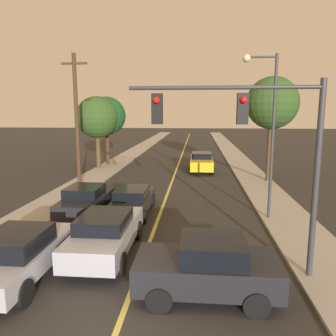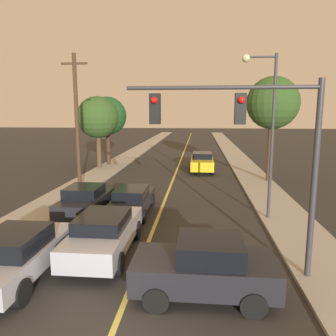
% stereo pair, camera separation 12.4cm
% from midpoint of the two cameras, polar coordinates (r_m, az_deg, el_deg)
% --- Properties ---
extents(road_surface, '(9.93, 80.00, 0.01)m').
position_cam_midpoint_polar(road_surface, '(42.98, 2.90, 2.86)').
color(road_surface, '#2D2B28').
rests_on(road_surface, ground).
extents(sidewalk_left, '(2.50, 80.00, 0.12)m').
position_cam_midpoint_polar(sidewalk_left, '(43.69, -5.29, 3.01)').
color(sidewalk_left, '#9E998E').
rests_on(sidewalk_left, ground).
extents(sidewalk_right, '(2.50, 80.00, 0.12)m').
position_cam_midpoint_polar(sidewalk_right, '(43.14, 11.18, 2.78)').
color(sidewalk_right, '#9E998E').
rests_on(sidewalk_right, ground).
extents(car_near_lane_front, '(1.98, 4.84, 1.57)m').
position_cam_midpoint_polar(car_near_lane_front, '(12.23, -10.69, -10.98)').
color(car_near_lane_front, '#A5A8B2').
rests_on(car_near_lane_front, ground).
extents(car_near_lane_second, '(1.85, 4.67, 1.37)m').
position_cam_midpoint_polar(car_near_lane_second, '(16.77, -6.07, -5.56)').
color(car_near_lane_second, black).
rests_on(car_near_lane_second, ground).
extents(car_outer_lane_front, '(2.00, 4.67, 1.57)m').
position_cam_midpoint_polar(car_outer_lane_front, '(11.39, -24.47, -13.39)').
color(car_outer_lane_front, '#A5A8B2').
rests_on(car_outer_lane_front, ground).
extents(car_outer_lane_second, '(1.95, 4.14, 1.57)m').
position_cam_midpoint_polar(car_outer_lane_second, '(16.69, -13.95, -5.61)').
color(car_outer_lane_second, black).
rests_on(car_outer_lane_second, ground).
extents(car_far_oncoming, '(2.01, 5.10, 1.63)m').
position_cam_midpoint_polar(car_far_oncoming, '(28.79, 6.07, 1.12)').
color(car_far_oncoming, gold).
rests_on(car_far_oncoming, ground).
extents(car_crossing_right, '(3.97, 2.06, 1.69)m').
position_cam_midpoint_polar(car_crossing_right, '(9.59, 6.88, -16.76)').
color(car_crossing_right, black).
rests_on(car_crossing_right, ground).
extents(traffic_signal_mast, '(5.66, 0.42, 5.95)m').
position_cam_midpoint_polar(traffic_signal_mast, '(9.99, 14.75, 5.40)').
color(traffic_signal_mast, '#333338').
rests_on(traffic_signal_mast, ground).
extents(streetlamp_right, '(1.58, 0.36, 7.58)m').
position_cam_midpoint_polar(streetlamp_right, '(15.84, 16.88, 8.55)').
color(streetlamp_right, '#333338').
rests_on(streetlamp_right, ground).
extents(utility_pole_left, '(1.60, 0.24, 8.47)m').
position_cam_midpoint_polar(utility_pole_left, '(21.08, -15.42, 7.73)').
color(utility_pole_left, '#422D1E').
rests_on(utility_pole_left, ground).
extents(tree_left_near, '(3.62, 3.62, 6.46)m').
position_cam_midpoint_polar(tree_left_near, '(31.98, -10.41, 8.86)').
color(tree_left_near, '#3D2B1C').
rests_on(tree_left_near, ground).
extents(tree_left_far, '(3.71, 3.71, 6.41)m').
position_cam_midpoint_polar(tree_left_far, '(30.28, -12.03, 8.60)').
color(tree_left_far, '#4C3823').
rests_on(tree_left_far, ground).
extents(tree_right_near, '(3.74, 3.74, 7.52)m').
position_cam_midpoint_polar(tree_right_near, '(24.94, 17.92, 10.62)').
color(tree_right_near, '#4C3823').
rests_on(tree_right_near, ground).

